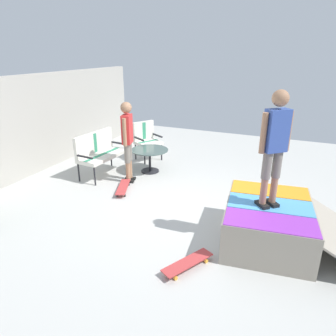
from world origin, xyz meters
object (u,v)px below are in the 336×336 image
at_px(person_watching, 127,136).
at_px(skateboard_by_bench, 123,187).
at_px(skate_ramp, 270,223).
at_px(patio_bench, 99,150).
at_px(skateboard_spare, 188,263).
at_px(patio_chair_near_house, 146,137).
at_px(patio_table, 150,156).
at_px(person_skater, 275,142).

height_order(person_watching, skateboard_by_bench, person_watching).
height_order(skate_ramp, person_watching, person_watching).
relative_size(patio_bench, skateboard_spare, 1.61).
relative_size(patio_bench, patio_chair_near_house, 1.27).
height_order(patio_bench, person_watching, person_watching).
distance_m(skate_ramp, skateboard_by_bench, 3.15).
bearing_deg(skateboard_by_bench, patio_table, -0.92).
distance_m(patio_table, skateboard_by_bench, 1.27).
xyz_separation_m(patio_bench, patio_chair_near_house, (1.46, -0.50, -0.00)).
distance_m(skate_ramp, person_watching, 3.51).
bearing_deg(skate_ramp, patio_table, 57.89).
bearing_deg(skate_ramp, person_skater, 132.49).
distance_m(patio_table, person_watching, 0.98).
bearing_deg(skateboard_spare, person_skater, -39.30).
relative_size(patio_table, skateboard_spare, 1.12).
height_order(person_watching, skateboard_spare, person_watching).
bearing_deg(patio_chair_near_house, skateboard_spare, -145.63).
xyz_separation_m(patio_bench, skateboard_by_bench, (-0.61, -1.01, -0.53)).
relative_size(patio_chair_near_house, person_watching, 0.57).
bearing_deg(skate_ramp, skateboard_by_bench, 77.54).
distance_m(skate_ramp, person_skater, 1.32).
bearing_deg(patio_chair_near_house, skate_ramp, -127.52).
xyz_separation_m(skate_ramp, patio_bench, (1.29, 4.07, 0.29)).
relative_size(patio_bench, person_watching, 0.72).
distance_m(patio_chair_near_house, patio_table, 1.01).
height_order(person_skater, skateboard_by_bench, person_skater).
distance_m(skateboard_by_bench, skateboard_spare, 2.78).
bearing_deg(skateboard_spare, patio_table, 34.86).
relative_size(person_skater, skateboard_by_bench, 2.07).
bearing_deg(skateboard_by_bench, patio_bench, 58.93).
distance_m(patio_chair_near_house, person_watching, 1.65).
bearing_deg(person_skater, patio_bench, 71.27).
bearing_deg(person_watching, person_skater, -112.02).
bearing_deg(patio_table, skateboard_by_bench, 179.08).
bearing_deg(skate_ramp, person_watching, 69.53).
relative_size(skate_ramp, person_skater, 1.36).
height_order(person_watching, person_skater, person_skater).
bearing_deg(patio_bench, skateboard_spare, -127.43).
relative_size(patio_table, person_watching, 0.50).
bearing_deg(patio_table, patio_chair_near_house, 32.52).
relative_size(skateboard_by_bench, skateboard_spare, 1.02).
relative_size(skate_ramp, patio_bench, 1.77).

